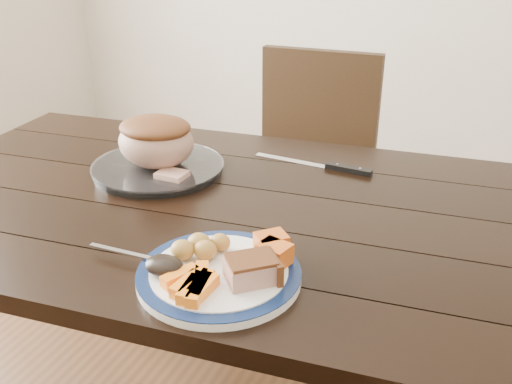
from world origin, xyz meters
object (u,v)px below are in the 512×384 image
at_px(dinner_plate, 219,275).
at_px(serving_platter, 158,169).
at_px(chair_far, 308,172).
at_px(carving_knife, 334,167).
at_px(pork_slice, 251,270).
at_px(fork, 137,256).
at_px(dining_table, 228,238).
at_px(roast_joint, 156,142).

distance_m(dinner_plate, serving_platter, 0.51).
bearing_deg(chair_far, carving_knife, 112.38).
height_order(chair_far, pork_slice, chair_far).
relative_size(serving_platter, fork, 1.82).
distance_m(chair_far, carving_knife, 0.55).
xyz_separation_m(dinner_plate, serving_platter, (-0.36, 0.37, 0.00)).
relative_size(chair_far, carving_knife, 2.90).
distance_m(chair_far, fork, 1.07).
relative_size(fork, carving_knife, 0.55).
distance_m(dinner_plate, fork, 0.16).
xyz_separation_m(chair_far, serving_platter, (-0.19, -0.65, 0.23)).
relative_size(dining_table, serving_platter, 5.20).
height_order(dinner_plate, roast_joint, roast_joint).
xyz_separation_m(chair_far, dinner_plate, (0.17, -1.02, 0.23)).
height_order(serving_platter, fork, fork).
distance_m(pork_slice, roast_joint, 0.57).
height_order(chair_far, serving_platter, chair_far).
distance_m(dinner_plate, carving_knife, 0.56).
height_order(pork_slice, carving_knife, pork_slice).
xyz_separation_m(chair_far, fork, (0.01, -1.04, 0.25)).
height_order(dinner_plate, serving_platter, serving_platter).
bearing_deg(dining_table, dinner_plate, -66.42).
bearing_deg(carving_knife, fork, -105.51).
xyz_separation_m(pork_slice, roast_joint, (-0.42, 0.37, 0.04)).
bearing_deg(pork_slice, carving_knife, 92.18).
height_order(dining_table, dinner_plate, dinner_plate).
xyz_separation_m(chair_far, pork_slice, (0.24, -1.02, 0.27)).
distance_m(serving_platter, roast_joint, 0.07).
height_order(dinner_plate, carving_knife, dinner_plate).
height_order(chair_far, dinner_plate, chair_far).
bearing_deg(dinner_plate, dining_table, 113.58).
relative_size(serving_platter, carving_knife, 1.01).
distance_m(fork, roast_joint, 0.44).
bearing_deg(carving_knife, chair_far, 118.59).
height_order(roast_joint, carving_knife, roast_joint).
distance_m(dining_table, fork, 0.32).
height_order(chair_far, roast_joint, chair_far).
xyz_separation_m(serving_platter, carving_knife, (0.40, 0.19, -0.00)).
bearing_deg(chair_far, dinner_plate, 96.80).
bearing_deg(fork, serving_platter, 116.11).
xyz_separation_m(chair_far, carving_knife, (0.21, -0.46, 0.23)).
height_order(dinner_plate, fork, fork).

